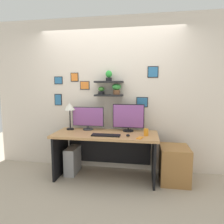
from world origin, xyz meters
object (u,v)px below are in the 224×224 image
Objects in this scene: keyboard at (106,135)px; cell_phone at (140,138)px; monitor_right at (128,117)px; drawer_cabinet at (174,164)px; water_cup at (146,132)px; computer_tower_left at (73,160)px; desk at (106,145)px; desk_lamp at (70,108)px; computer_mouse at (128,135)px; monitor_left at (88,118)px.

keyboard is 3.14× the size of cell_phone.
drawer_cabinet is at bearing -13.66° from monitor_right.
water_cup is at bearing 79.62° from cell_phone.
water_cup is 1.38m from computer_tower_left.
desk is 0.68m from computer_tower_left.
keyboard is 0.86m from desk_lamp.
computer_mouse is at bearing -167.19° from drawer_cabinet.
desk_lamp is (-1.04, 0.30, 0.36)m from computer_mouse.
water_cup is 0.19× the size of drawer_cabinet.
computer_tower_left is at bearing 168.05° from computer_mouse.
water_cup is (1.31, -0.23, -0.32)m from desk_lamp.
monitor_left is 1.05m from water_cup.
drawer_cabinet reaches higher than computer_tower_left.
desk_lamp reaches higher than monitor_left.
monitor_left is at bearing 155.26° from desk.
cell_phone is 1.31m from computer_tower_left.
drawer_cabinet is at bearing 10.65° from keyboard.
desk_lamp reaches higher than water_cup.
computer_tower_left is (-0.95, -0.14, -0.76)m from monitor_right.
drawer_cabinet is at bearing -7.13° from monitor_left.
drawer_cabinet is (0.72, 0.16, -0.48)m from computer_mouse.
cell_phone is at bearing -118.82° from water_cup.
water_cup is (0.27, 0.07, 0.04)m from computer_mouse.
monitor_left reaches higher than water_cup.
monitor_right reaches higher than monitor_left.
computer_mouse reaches higher than computer_tower_left.
water_cup is at bearing -42.34° from monitor_right.
keyboard is 0.34m from computer_mouse.
monitor_right is at bearing 137.66° from water_cup.
monitor_left is 1.27× the size of keyboard.
cell_phone is at bearing -17.74° from desk_lamp.
desk_lamp is 1.04× the size of computer_tower_left.
monitor_left reaches higher than computer_mouse.
desk_lamp is 1.34m from cell_phone.
monitor_right is at bearing 2.45° from desk_lamp.
computer_tower_left is (-1.70, 0.04, -0.06)m from drawer_cabinet.
monitor_left is at bearing 29.20° from computer_tower_left.
desk_lamp is (-1.02, -0.04, 0.14)m from monitor_right.
desk_lamp is at bearing 163.83° from computer_mouse.
desk is 18.61× the size of computer_mouse.
desk is 3.68× the size of computer_tower_left.
monitor_right reaches higher than desk.
drawer_cabinet is 1.70m from computer_tower_left.
computer_mouse is at bearing -16.17° from desk_lamp.
desk is 0.89m from desk_lamp.
keyboard is at bearing -25.58° from desk_lamp.
cell_phone is (0.18, -0.09, -0.01)m from computer_mouse.
keyboard is 0.97× the size of computer_tower_left.
computer_tower_left is (-0.64, 0.24, -0.53)m from keyboard.
desk_lamp reaches higher than computer_tower_left.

